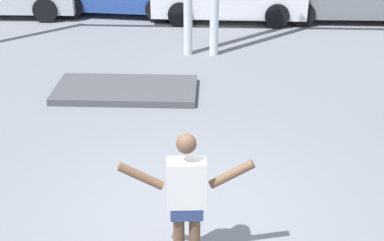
{
  "coord_description": "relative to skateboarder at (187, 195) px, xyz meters",
  "views": [
    {
      "loc": [
        0.36,
        -5.63,
        4.27
      ],
      "look_at": [
        0.03,
        1.29,
        0.75
      ],
      "focal_mm": 50.0,
      "sensor_mm": 36.0,
      "label": 1
    }
  ],
  "objects": [
    {
      "name": "ground_plane",
      "position": [
        -0.07,
        0.83,
        -0.92
      ],
      "size": [
        36.0,
        36.0,
        0.0
      ],
      "primitive_type": "plane",
      "color": "slate"
    },
    {
      "name": "skateboarder",
      "position": [
        0.0,
        0.0,
        0.0
      ],
      "size": [
        1.47,
        0.25,
        1.66
      ],
      "rotation": [
        0.0,
        0.0,
        0.09
      ],
      "color": "brown",
      "rests_on": "ground_plane"
    },
    {
      "name": "manual_pad",
      "position": [
        -1.46,
        4.72,
        -0.85
      ],
      "size": [
        2.77,
        1.36,
        0.13
      ],
      "primitive_type": "cube",
      "rotation": [
        0.0,
        0.0,
        0.01
      ],
      "color": "#47474C",
      "rests_on": "ground_plane"
    }
  ]
}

